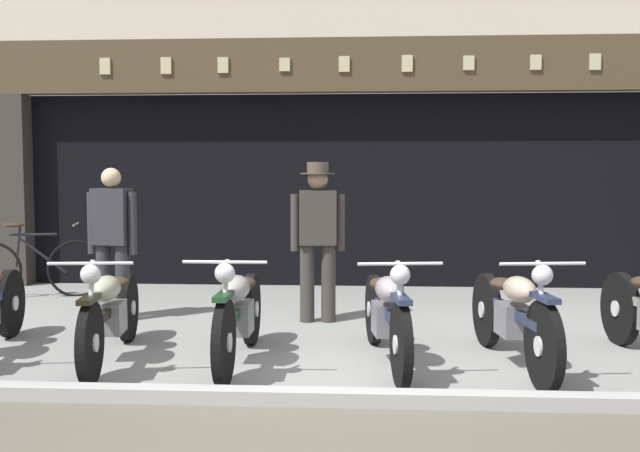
{
  "coord_description": "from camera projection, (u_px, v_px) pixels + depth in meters",
  "views": [
    {
      "loc": [
        0.28,
        -4.8,
        1.56
      ],
      "look_at": [
        -0.2,
        2.8,
        1.0
      ],
      "focal_mm": 41.86,
      "sensor_mm": 36.0,
      "label": 1
    }
  ],
  "objects": [
    {
      "name": "leaning_bicycle",
      "position": [
        34.0,
        267.0,
        9.22
      ],
      "size": [
        1.68,
        0.62,
        0.95
      ],
      "rotation": [
        0.0,
        0.0,
        -1.31
      ],
      "color": "black",
      "rests_on": "ground"
    },
    {
      "name": "salesman_left",
      "position": [
        112.0,
        237.0,
        7.77
      ],
      "size": [
        0.55,
        0.28,
        1.6
      ],
      "rotation": [
        0.0,
        0.0,
        2.96
      ],
      "color": "#2D2D33",
      "rests_on": "ground"
    },
    {
      "name": "advert_board_far",
      "position": [
        108.0,
        166.0,
        10.37
      ],
      "size": [
        0.82,
        0.03,
        0.95
      ],
      "color": "silver"
    },
    {
      "name": "motorcycle_center_left",
      "position": [
        239.0,
        312.0,
        6.03
      ],
      "size": [
        0.62,
        1.96,
        0.91
      ],
      "rotation": [
        0.0,
        0.0,
        3.14
      ],
      "color": "black",
      "rests_on": "ground"
    },
    {
      "name": "motorcycle_left",
      "position": [
        110.0,
        311.0,
        6.11
      ],
      "size": [
        0.62,
        2.01,
        0.9
      ],
      "rotation": [
        0.0,
        0.0,
        3.26
      ],
      "color": "black",
      "rests_on": "ground"
    },
    {
      "name": "motorcycle_center_right",
      "position": [
        513.0,
        314.0,
        5.93
      ],
      "size": [
        0.62,
        2.05,
        0.92
      ],
      "rotation": [
        0.0,
        0.0,
        3.27
      ],
      "color": "black",
      "rests_on": "ground"
    },
    {
      "name": "shopkeeper_center",
      "position": [
        318.0,
        233.0,
        7.68
      ],
      "size": [
        0.56,
        0.36,
        1.65
      ],
      "rotation": [
        0.0,
        0.0,
        3.22
      ],
      "color": "#38332D",
      "rests_on": "ground"
    },
    {
      "name": "advert_board_near",
      "position": [
        172.0,
        174.0,
        10.32
      ],
      "size": [
        0.72,
        0.03,
        1.02
      ],
      "color": "silver"
    },
    {
      "name": "shop_facade",
      "position": [
        349.0,
        160.0,
        11.74
      ],
      "size": [
        9.88,
        4.42,
        6.53
      ],
      "color": "black",
      "rests_on": "ground"
    },
    {
      "name": "motorcycle_center",
      "position": [
        386.0,
        313.0,
        6.03
      ],
      "size": [
        0.62,
        2.01,
        0.91
      ],
      "rotation": [
        0.0,
        0.0,
        3.27
      ],
      "color": "black",
      "rests_on": "ground"
    }
  ]
}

